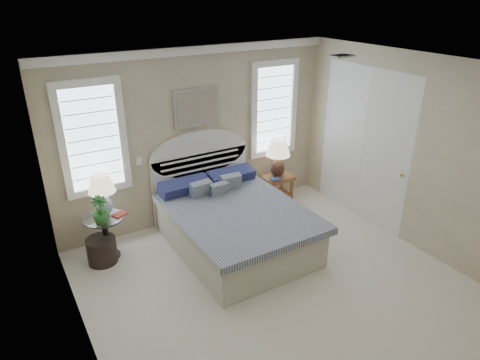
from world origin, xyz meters
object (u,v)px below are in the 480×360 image
at_px(lamp_right, 278,154).
at_px(nightstand_right, 277,184).
at_px(side_table_left, 105,233).
at_px(bed, 232,220).
at_px(floor_pot, 102,250).
at_px(lamp_left, 102,190).

bearing_deg(lamp_right, nightstand_right, 37.91).
bearing_deg(nightstand_right, side_table_left, -178.06).
bearing_deg(nightstand_right, lamp_right, -142.09).
height_order(side_table_left, nightstand_right, side_table_left).
bearing_deg(bed, floor_pot, 163.85).
bearing_deg(lamp_left, bed, -22.41).
relative_size(side_table_left, nightstand_right, 1.19).
height_order(nightstand_right, lamp_right, lamp_right).
height_order(side_table_left, lamp_right, lamp_right).
height_order(floor_pot, lamp_left, lamp_left).
distance_m(side_table_left, nightstand_right, 2.95).
xyz_separation_m(nightstand_right, lamp_left, (-2.90, -0.03, 0.60)).
height_order(side_table_left, lamp_left, lamp_left).
xyz_separation_m(side_table_left, floor_pot, (-0.10, -0.09, -0.21)).
distance_m(side_table_left, lamp_right, 2.98).
relative_size(side_table_left, floor_pot, 1.58).
height_order(side_table_left, floor_pot, side_table_left).
distance_m(floor_pot, lamp_right, 3.12).
relative_size(floor_pot, lamp_right, 0.60).
height_order(bed, lamp_left, bed).
height_order(bed, side_table_left, bed).
xyz_separation_m(floor_pot, lamp_left, (0.15, 0.15, 0.81)).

